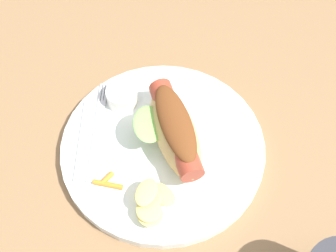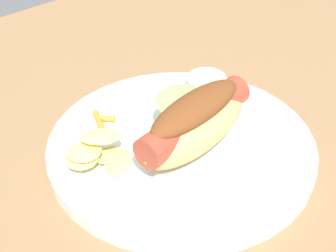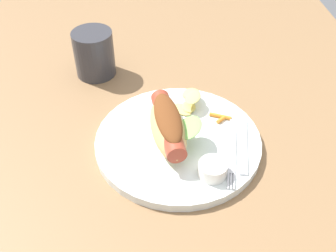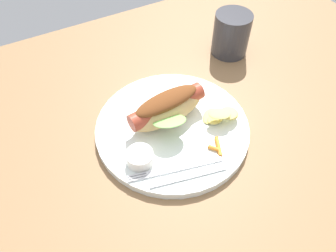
# 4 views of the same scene
# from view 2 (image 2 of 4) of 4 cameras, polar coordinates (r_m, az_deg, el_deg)

# --- Properties ---
(ground_plane) EXTENTS (1.20, 0.90, 0.02)m
(ground_plane) POSITION_cam_2_polar(r_m,az_deg,el_deg) (0.52, -2.61, -4.79)
(ground_plane) COLOR olive
(plate) EXTENTS (0.29, 0.29, 0.02)m
(plate) POSITION_cam_2_polar(r_m,az_deg,el_deg) (0.52, 1.59, -2.37)
(plate) COLOR white
(plate) RESTS_ON ground_plane
(hot_dog) EXTENTS (0.16, 0.10, 0.06)m
(hot_dog) POSITION_cam_2_polar(r_m,az_deg,el_deg) (0.49, 3.28, 0.56)
(hot_dog) COLOR tan
(hot_dog) RESTS_ON plate
(sauce_ramekin) EXTENTS (0.05, 0.05, 0.02)m
(sauce_ramekin) POSITION_cam_2_polar(r_m,az_deg,el_deg) (0.59, 4.62, 4.89)
(sauce_ramekin) COLOR white
(sauce_ramekin) RESTS_ON plate
(fork) EXTENTS (0.16, 0.05, 0.00)m
(fork) POSITION_cam_2_polar(r_m,az_deg,el_deg) (0.59, -1.77, 3.92)
(fork) COLOR silver
(fork) RESTS_ON plate
(knife) EXTENTS (0.13, 0.04, 0.00)m
(knife) POSITION_cam_2_polar(r_m,az_deg,el_deg) (0.60, -3.66, 4.38)
(knife) COLOR silver
(knife) RESTS_ON plate
(chips_pile) EXTENTS (0.07, 0.07, 0.03)m
(chips_pile) POSITION_cam_2_polar(r_m,az_deg,el_deg) (0.48, -8.38, -3.16)
(chips_pile) COLOR #E0CE6D
(chips_pile) RESTS_ON plate
(carrot_garnish) EXTENTS (0.03, 0.04, 0.01)m
(carrot_garnish) POSITION_cam_2_polar(r_m,az_deg,el_deg) (0.54, -8.06, 0.56)
(carrot_garnish) COLOR orange
(carrot_garnish) RESTS_ON plate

